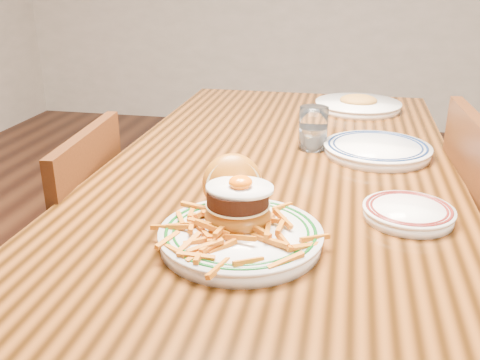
% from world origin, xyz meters
% --- Properties ---
extents(table, '(0.85, 1.60, 0.75)m').
position_xyz_m(table, '(0.00, 0.00, 0.66)').
color(table, black).
rests_on(table, floor).
extents(chair_left, '(0.43, 0.43, 0.84)m').
position_xyz_m(chair_left, '(-0.56, -0.16, 0.45)').
color(chair_left, '#3F1F0D').
rests_on(chair_left, floor).
extents(main_plate, '(0.29, 0.31, 0.14)m').
position_xyz_m(main_plate, '(-0.02, -0.42, 0.79)').
color(main_plate, white).
rests_on(main_plate, table).
extents(side_plate, '(0.17, 0.17, 0.03)m').
position_xyz_m(side_plate, '(0.28, -0.27, 0.77)').
color(side_plate, white).
rests_on(side_plate, table).
extents(rear_plate, '(0.27, 0.27, 0.03)m').
position_xyz_m(rear_plate, '(0.24, 0.10, 0.77)').
color(rear_plate, white).
rests_on(rear_plate, table).
extents(water_glass, '(0.08, 0.08, 0.11)m').
position_xyz_m(water_glass, '(0.07, 0.12, 0.80)').
color(water_glass, white).
rests_on(water_glass, table).
extents(far_plate, '(0.29, 0.29, 0.05)m').
position_xyz_m(far_plate, '(0.19, 0.58, 0.77)').
color(far_plate, white).
rests_on(far_plate, table).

